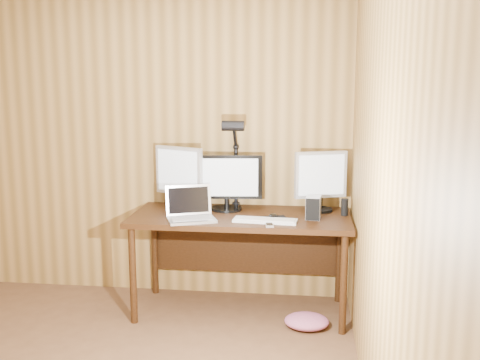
% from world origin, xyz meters
% --- Properties ---
extents(desk, '(1.60, 0.70, 0.75)m').
position_xyz_m(desk, '(0.93, 1.70, 0.63)').
color(desk, black).
rests_on(desk, floor).
extents(monitor_center, '(0.54, 0.23, 0.42)m').
position_xyz_m(monitor_center, '(0.80, 1.78, 0.97)').
color(monitor_center, black).
rests_on(monitor_center, desk).
extents(monitor_left, '(0.40, 0.22, 0.48)m').
position_xyz_m(monitor_left, '(0.43, 1.79, 1.01)').
color(monitor_left, black).
rests_on(monitor_left, desk).
extents(monitor_right, '(0.39, 0.19, 0.45)m').
position_xyz_m(monitor_right, '(1.51, 1.82, 1.00)').
color(monitor_right, black).
rests_on(monitor_right, desk).
extents(laptop, '(0.40, 0.36, 0.24)m').
position_xyz_m(laptop, '(0.59, 1.46, 0.81)').
color(laptop, silver).
rests_on(laptop, desk).
extents(keyboard, '(0.45, 0.17, 0.02)m').
position_xyz_m(keyboard, '(1.12, 1.45, 0.76)').
color(keyboard, silver).
rests_on(keyboard, desk).
extents(mousepad, '(0.25, 0.22, 0.00)m').
position_xyz_m(mousepad, '(1.17, 1.54, 0.75)').
color(mousepad, black).
rests_on(mousepad, desk).
extents(mouse, '(0.10, 0.12, 0.04)m').
position_xyz_m(mouse, '(1.17, 1.54, 0.77)').
color(mouse, black).
rests_on(mouse, mousepad).
extents(hard_drive, '(0.11, 0.16, 0.16)m').
position_xyz_m(hard_drive, '(1.46, 1.59, 0.83)').
color(hard_drive, silver).
rests_on(hard_drive, desk).
extents(phone, '(0.07, 0.11, 0.01)m').
position_xyz_m(phone, '(1.16, 1.35, 0.76)').
color(phone, silver).
rests_on(phone, desk).
extents(speaker, '(0.05, 0.05, 0.12)m').
position_xyz_m(speaker, '(1.68, 1.70, 0.81)').
color(speaker, black).
rests_on(speaker, desk).
extents(desk_lamp, '(0.17, 0.24, 0.72)m').
position_xyz_m(desk_lamp, '(0.86, 1.85, 1.20)').
color(desk_lamp, black).
rests_on(desk_lamp, desk).
extents(fabric_pile, '(0.38, 0.34, 0.10)m').
position_xyz_m(fabric_pile, '(1.43, 1.40, 0.05)').
color(fabric_pile, '#BD5B80').
rests_on(fabric_pile, floor).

